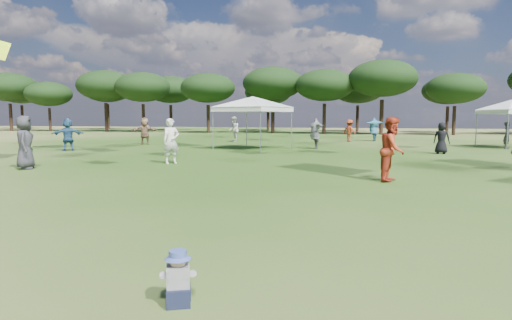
% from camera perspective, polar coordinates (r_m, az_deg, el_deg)
% --- Properties ---
extents(tree_line, '(108.78, 17.63, 7.77)m').
position_cam_1_polar(tree_line, '(49.00, 15.30, 9.80)').
color(tree_line, black).
rests_on(tree_line, ground).
extents(tent_left, '(6.33, 6.33, 3.25)m').
position_cam_1_polar(tent_left, '(24.04, -0.43, 8.18)').
color(tent_left, gray).
rests_on(tent_left, ground).
extents(toddler, '(0.41, 0.45, 0.54)m').
position_cam_1_polar(toddler, '(4.39, -10.32, -15.44)').
color(toddler, '#161B33').
rests_on(toddler, ground).
extents(festival_crowd, '(28.90, 22.51, 1.88)m').
position_cam_1_polar(festival_crowd, '(23.35, 8.28, 3.43)').
color(festival_crowd, '#545358').
rests_on(festival_crowd, ground).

